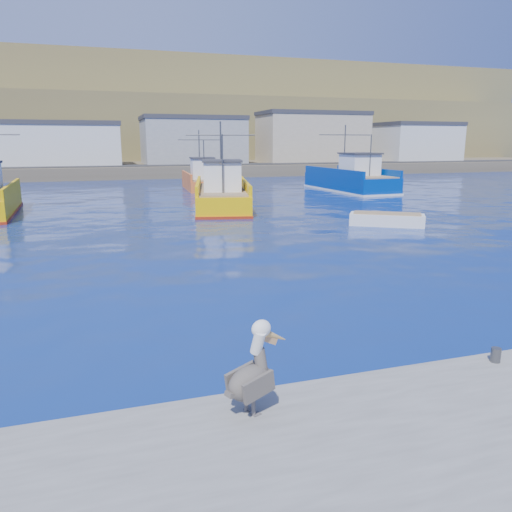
{
  "coord_description": "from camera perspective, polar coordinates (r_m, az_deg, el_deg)",
  "views": [
    {
      "loc": [
        -4.56,
        -10.95,
        4.91
      ],
      "look_at": [
        -0.06,
        3.2,
        1.5
      ],
      "focal_mm": 35.0,
      "sensor_mm": 36.0,
      "label": 1
    }
  ],
  "objects": [
    {
      "name": "trawler_blue",
      "position": [
        52.31,
        10.8,
        8.54
      ],
      "size": [
        5.96,
        12.58,
        6.66
      ],
      "color": "navy",
      "rests_on": "ground"
    },
    {
      "name": "dock_bollards",
      "position": [
        10.09,
        15.46,
        -12.54
      ],
      "size": [
        36.2,
        0.2,
        0.3
      ],
      "color": "#4C4C4C",
      "rests_on": "dock"
    },
    {
      "name": "boat_orange",
      "position": [
        52.98,
        -6.26,
        8.67
      ],
      "size": [
        4.4,
        8.56,
        6.09
      ],
      "color": "orange",
      "rests_on": "ground"
    },
    {
      "name": "trawler_yellow_b",
      "position": [
        37.36,
        -3.92,
        6.94
      ],
      "size": [
        5.99,
        11.44,
        6.46
      ],
      "color": "#F3B803",
      "rests_on": "ground"
    },
    {
      "name": "ground",
      "position": [
        12.84,
        4.63,
        -9.59
      ],
      "size": [
        260.0,
        260.0,
        0.0
      ],
      "primitive_type": "plane",
      "color": "navy",
      "rests_on": "ground"
    },
    {
      "name": "skiff_mid",
      "position": [
        30.9,
        14.71,
        3.94
      ],
      "size": [
        4.44,
        3.6,
        0.94
      ],
      "color": "silver",
      "rests_on": "ground"
    },
    {
      "name": "far_shore",
      "position": [
        120.31,
        -15.97,
        14.4
      ],
      "size": [
        200.0,
        81.0,
        24.0
      ],
      "color": "brown",
      "rests_on": "ground"
    },
    {
      "name": "pelican",
      "position": [
        8.42,
        -0.32,
        -13.39
      ],
      "size": [
        1.25,
        0.8,
        1.58
      ],
      "color": "#595451",
      "rests_on": "dock"
    }
  ]
}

